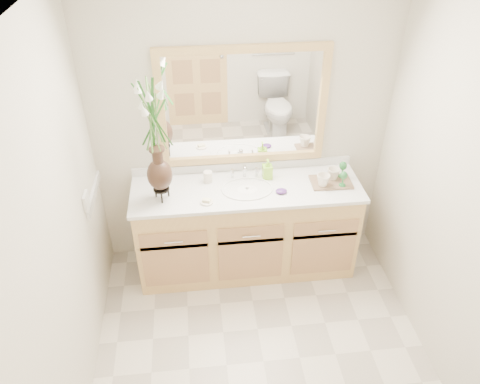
{
  "coord_description": "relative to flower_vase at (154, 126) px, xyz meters",
  "views": [
    {
      "loc": [
        -0.4,
        -2.03,
        2.94
      ],
      "look_at": [
        -0.1,
        0.65,
        1.05
      ],
      "focal_mm": 35.0,
      "sensor_mm": 36.0,
      "label": 1
    }
  ],
  "objects": [
    {
      "name": "floor",
      "position": [
        0.66,
        -0.94,
        -1.45
      ],
      "size": [
        2.6,
        2.6,
        0.0
      ],
      "primitive_type": "plane",
      "color": "beige",
      "rests_on": "ground"
    },
    {
      "name": "ceiling",
      "position": [
        0.66,
        -0.94,
        0.95
      ],
      "size": [
        2.4,
        2.6,
        0.02
      ],
      "primitive_type": "cube",
      "color": "white",
      "rests_on": "wall_back"
    },
    {
      "name": "wall_back",
      "position": [
        0.66,
        0.36,
        -0.25
      ],
      "size": [
        2.4,
        0.02,
        2.4
      ],
      "primitive_type": "cube",
      "color": "beige",
      "rests_on": "floor"
    },
    {
      "name": "wall_left",
      "position": [
        -0.54,
        -0.94,
        -0.25
      ],
      "size": [
        0.02,
        2.6,
        2.4
      ],
      "primitive_type": "cube",
      "color": "beige",
      "rests_on": "floor"
    },
    {
      "name": "wall_right",
      "position": [
        1.86,
        -0.94,
        -0.25
      ],
      "size": [
        0.02,
        2.6,
        2.4
      ],
      "primitive_type": "cube",
      "color": "beige",
      "rests_on": "floor"
    },
    {
      "name": "vanity",
      "position": [
        0.66,
        0.07,
        -1.05
      ],
      "size": [
        1.8,
        0.55,
        0.8
      ],
      "color": "#DEB96C",
      "rests_on": "floor"
    },
    {
      "name": "counter",
      "position": [
        0.66,
        0.07,
        -0.64
      ],
      "size": [
        1.84,
        0.57,
        0.03
      ],
      "primitive_type": "cube",
      "color": "silver",
      "rests_on": "vanity"
    },
    {
      "name": "sink",
      "position": [
        0.66,
        0.05,
        -0.68
      ],
      "size": [
        0.38,
        0.34,
        0.23
      ],
      "color": "white",
      "rests_on": "counter"
    },
    {
      "name": "mirror",
      "position": [
        0.66,
        0.34,
        -0.05
      ],
      "size": [
        1.32,
        0.04,
        0.97
      ],
      "color": "white",
      "rests_on": "wall_back"
    },
    {
      "name": "switch_plate",
      "position": [
        -0.52,
        -0.18,
        -0.47
      ],
      "size": [
        0.02,
        0.12,
        0.12
      ],
      "primitive_type": "cube",
      "color": "white",
      "rests_on": "wall_left"
    },
    {
      "name": "flower_vase",
      "position": [
        0.0,
        0.0,
        0.0
      ],
      "size": [
        0.22,
        0.22,
        0.92
      ],
      "rotation": [
        0.0,
        0.0,
        0.23
      ],
      "color": "black",
      "rests_on": "counter"
    },
    {
      "name": "tumbler",
      "position": [
        0.36,
        0.2,
        -0.58
      ],
      "size": [
        0.07,
        0.07,
        0.09
      ],
      "primitive_type": "cylinder",
      "color": "silver",
      "rests_on": "counter"
    },
    {
      "name": "soap_dish",
      "position": [
        0.34,
        -0.09,
        -0.61
      ],
      "size": [
        0.1,
        0.1,
        0.03
      ],
      "color": "silver",
      "rests_on": "counter"
    },
    {
      "name": "soap_bottle",
      "position": [
        0.85,
        0.2,
        -0.54
      ],
      "size": [
        0.07,
        0.07,
        0.16
      ],
      "primitive_type": "imported",
      "rotation": [
        0.0,
        0.0,
        0.02
      ],
      "color": "#90D632",
      "rests_on": "counter"
    },
    {
      "name": "purple_dish",
      "position": [
        0.93,
        -0.03,
        -0.61
      ],
      "size": [
        0.1,
        0.09,
        0.03
      ],
      "primitive_type": "ellipsoid",
      "rotation": [
        0.0,
        0.0,
        -0.16
      ],
      "color": "#4E2672",
      "rests_on": "counter"
    },
    {
      "name": "tray",
      "position": [
        1.35,
        0.07,
        -0.61
      ],
      "size": [
        0.33,
        0.22,
        0.02
      ],
      "primitive_type": "cube",
      "rotation": [
        0.0,
        0.0,
        -0.02
      ],
      "color": "brown",
      "rests_on": "counter"
    },
    {
      "name": "mug_left",
      "position": [
        1.27,
        0.02,
        -0.55
      ],
      "size": [
        0.13,
        0.13,
        0.1
      ],
      "primitive_type": "imported",
      "rotation": [
        0.0,
        0.0,
        -0.41
      ],
      "color": "silver",
      "rests_on": "tray"
    },
    {
      "name": "mug_right",
      "position": [
        1.37,
        0.1,
        -0.55
      ],
      "size": [
        0.14,
        0.14,
        0.1
      ],
      "primitive_type": "imported",
      "rotation": [
        0.0,
        0.0,
        0.85
      ],
      "color": "silver",
      "rests_on": "tray"
    },
    {
      "name": "goblet_front",
      "position": [
        1.42,
        -0.0,
        -0.52
      ],
      "size": [
        0.06,
        0.06,
        0.13
      ],
      "color": "#246C30",
      "rests_on": "tray"
    },
    {
      "name": "goblet_back",
      "position": [
        1.45,
        0.12,
        -0.51
      ],
      "size": [
        0.06,
        0.06,
        0.14
      ],
      "color": "#246C30",
      "rests_on": "tray"
    }
  ]
}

